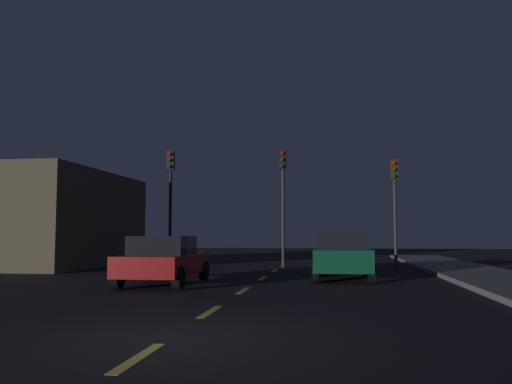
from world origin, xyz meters
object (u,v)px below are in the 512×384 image
at_px(traffic_signal_left, 170,186).
at_px(car_stopped_ahead, 342,256).
at_px(car_adjacent_lane, 164,260).
at_px(traffic_signal_center, 283,185).
at_px(traffic_signal_right, 395,192).

xyz_separation_m(traffic_signal_left, car_stopped_ahead, (7.79, -5.71, -2.97)).
xyz_separation_m(car_stopped_ahead, car_adjacent_lane, (-5.29, -2.63, -0.04)).
xyz_separation_m(traffic_signal_left, traffic_signal_center, (5.28, -0.00, -0.05)).
bearing_deg(traffic_signal_left, traffic_signal_center, -0.00).
distance_m(traffic_signal_left, car_adjacent_lane, 9.21).
relative_size(car_stopped_ahead, car_adjacent_lane, 0.95).
distance_m(traffic_signal_left, traffic_signal_right, 10.20).
distance_m(traffic_signal_center, traffic_signal_right, 4.93).
relative_size(traffic_signal_left, traffic_signal_center, 1.02).
relative_size(traffic_signal_center, traffic_signal_right, 1.11).
bearing_deg(traffic_signal_center, car_adjacent_lane, -108.43).
bearing_deg(traffic_signal_left, car_stopped_ahead, -36.23).
bearing_deg(car_adjacent_lane, traffic_signal_left, 106.70).
bearing_deg(traffic_signal_right, car_stopped_ahead, -112.82).
bearing_deg(car_stopped_ahead, traffic_signal_right, 67.18).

